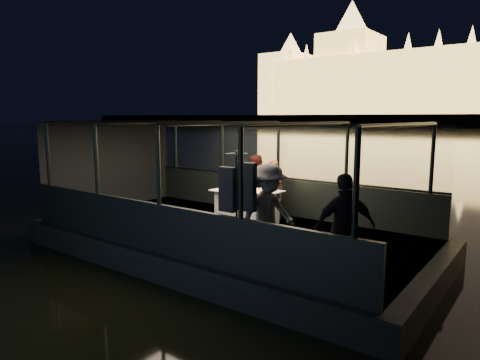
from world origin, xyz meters
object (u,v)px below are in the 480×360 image
Objects in this scene: wine_bottle at (226,183)px; passenger_stripe at (268,213)px; chair_port_left at (251,198)px; coat_stand at (237,211)px; person_woman_coral at (273,187)px; passenger_dark at (345,225)px; chair_port_right at (271,201)px; dining_table_central at (247,206)px; person_man_maroon at (257,185)px.

passenger_stripe is at bearing -37.83° from wine_bottle.
chair_port_left is 3.52m from coat_stand.
passenger_dark is at bearing -44.78° from person_woman_coral.
chair_port_right is 0.44× the size of coat_stand.
coat_stand is 3.41m from person_woman_coral.
dining_table_central is 1.01× the size of person_woman_coral.
chair_port_right is at bearing 112.53° from coat_stand.
person_man_maroon reaches higher than wine_bottle.
wine_bottle is (-1.99, 2.20, 0.02)m from coat_stand.
chair_port_left is at bearing -87.96° from person_man_maroon.
person_man_maroon is at bearing 151.73° from chair_port_right.
passenger_stripe is (2.19, -2.88, 0.10)m from person_man_maroon.
passenger_dark is (3.02, -2.78, 0.10)m from person_woman_coral.
dining_table_central is 0.99m from person_man_maroon.
wine_bottle reaches higher than chair_port_right.
passenger_dark is (1.72, 0.37, -0.05)m from coat_stand.
passenger_dark is at bearing -52.78° from chair_port_left.
wine_bottle is at bearing 132.05° from coat_stand.
passenger_dark is at bearing -71.60° from passenger_stripe.
coat_stand is at bearing -71.97° from chair_port_right.
coat_stand is (1.24, -2.99, 0.45)m from chair_port_right.
person_woman_coral is (0.21, 0.77, 0.36)m from dining_table_central.
chair_port_right is (0.27, 0.61, 0.06)m from dining_table_central.
person_woman_coral is 1.19m from wine_bottle.
dining_table_central is 0.67m from chair_port_left.
passenger_stripe is 5.54× the size of wine_bottle.
person_man_maroon reaches higher than chair_port_left.
coat_stand reaches higher than dining_table_central.
passenger_dark is at bearing -32.00° from dining_table_central.
dining_table_central is at bearing 20.91° from wine_bottle.
chair_port_right is at bearing -73.53° from person_woman_coral.
person_woman_coral reaches higher than wine_bottle.
passenger_stripe is at bearing -62.89° from chair_port_right.
chair_port_right is (0.57, 0.01, 0.00)m from chair_port_left.
passenger_dark reaches higher than person_woman_coral.
passenger_stripe reaches higher than chair_port_right.
coat_stand is at bearing -34.62° from passenger_dark.
person_man_maroon is (-0.31, 0.86, 0.36)m from dining_table_central.
person_man_maroon is (-0.58, 0.26, 0.30)m from chair_port_right.
person_woman_coral is (0.52, 0.17, 0.30)m from chair_port_left.
person_woman_coral is 0.86× the size of passenger_stripe.
chair_port_left is 1.12× the size of chair_port_right.
dining_table_central is at bearing -79.29° from chair_port_left.
chair_port_right is 3.27m from coat_stand.
passenger_dark is (3.23, -2.02, 0.47)m from dining_table_central.
chair_port_left is 3.06× the size of wine_bottle.
person_woman_coral is 3.25m from passenger_stripe.
chair_port_right is 0.55× the size of person_man_maroon.
wine_bottle is at bearing -137.85° from chair_port_right.
chair_port_left is 4.42m from passenger_dark.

